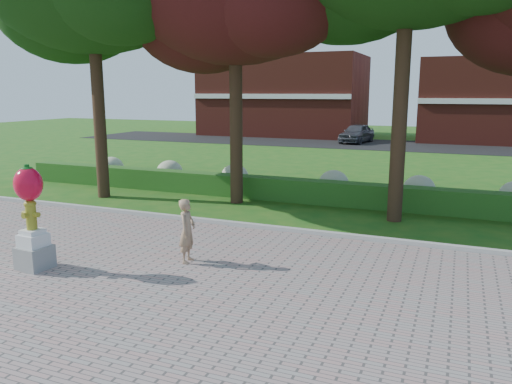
{
  "coord_description": "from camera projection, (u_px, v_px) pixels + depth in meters",
  "views": [
    {
      "loc": [
        5.2,
        -9.73,
        3.85
      ],
      "look_at": [
        0.8,
        1.0,
        1.52
      ],
      "focal_mm": 35.0,
      "sensor_mm": 36.0,
      "label": 1
    }
  ],
  "objects": [
    {
      "name": "ground",
      "position": [
        208.0,
        262.0,
        11.52
      ],
      "size": [
        100.0,
        100.0,
        0.0
      ],
      "primitive_type": "plane",
      "color": "#195715",
      "rests_on": "ground"
    },
    {
      "name": "walkway",
      "position": [
        90.0,
        338.0,
        7.89
      ],
      "size": [
        40.0,
        14.0,
        0.04
      ],
      "primitive_type": "cube",
      "color": "gray",
      "rests_on": "ground"
    },
    {
      "name": "curb",
      "position": [
        257.0,
        227.0,
        14.22
      ],
      "size": [
        40.0,
        0.18,
        0.15
      ],
      "primitive_type": "cube",
      "color": "#ADADA5",
      "rests_on": "ground"
    },
    {
      "name": "lawn_hedge",
      "position": [
        299.0,
        190.0,
        17.79
      ],
      "size": [
        24.0,
        0.7,
        0.8
      ],
      "primitive_type": "cube",
      "color": "#164E18",
      "rests_on": "ground"
    },
    {
      "name": "hydrangea_row",
      "position": [
        322.0,
        183.0,
        18.45
      ],
      "size": [
        20.1,
        1.1,
        0.99
      ],
      "color": "#B2BA8E",
      "rests_on": "ground"
    },
    {
      "name": "street",
      "position": [
        385.0,
        145.0,
        36.91
      ],
      "size": [
        50.0,
        8.0,
        0.02
      ],
      "primitive_type": "cube",
      "color": "black",
      "rests_on": "ground"
    },
    {
      "name": "building_left",
      "position": [
        284.0,
        96.0,
        45.39
      ],
      "size": [
        14.0,
        8.0,
        7.0
      ],
      "primitive_type": "cube",
      "color": "maroon",
      "rests_on": "ground"
    },
    {
      "name": "building_right",
      "position": [
        503.0,
        101.0,
        38.74
      ],
      "size": [
        12.0,
        8.0,
        6.4
      ],
      "primitive_type": "cube",
      "color": "maroon",
      "rests_on": "ground"
    },
    {
      "name": "hydrant_sculpture",
      "position": [
        31.0,
        214.0,
        10.73
      ],
      "size": [
        0.67,
        0.67,
        2.31
      ],
      "rotation": [
        0.0,
        0.0,
        -0.08
      ],
      "color": "gray",
      "rests_on": "walkway"
    },
    {
      "name": "woman",
      "position": [
        187.0,
        231.0,
        11.25
      ],
      "size": [
        0.43,
        0.58,
        1.47
      ],
      "primitive_type": "imported",
      "rotation": [
        0.0,
        0.0,
        1.74
      ],
      "color": "#9E7B5A",
      "rests_on": "walkway"
    },
    {
      "name": "parked_car",
      "position": [
        357.0,
        133.0,
        38.32
      ],
      "size": [
        2.36,
        4.49,
        1.46
      ],
      "primitive_type": "imported",
      "rotation": [
        0.0,
        0.0,
        -0.16
      ],
      "color": "#45474D",
      "rests_on": "street"
    }
  ]
}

